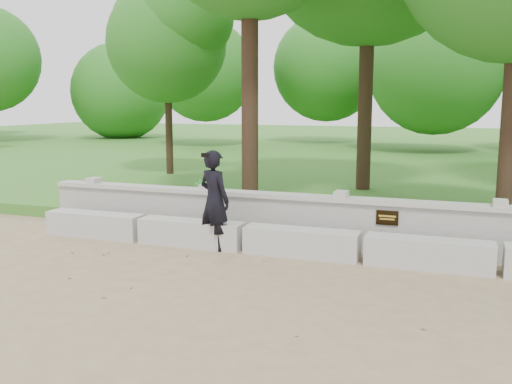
# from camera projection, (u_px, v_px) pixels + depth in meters

# --- Properties ---
(ground) EXTENTS (80.00, 80.00, 0.00)m
(ground) POSITION_uv_depth(u_px,v_px,m) (337.00, 300.00, 7.26)
(ground) COLOR #97815D
(ground) RESTS_ON ground
(lawn) EXTENTS (40.00, 22.00, 0.25)m
(lawn) POSITION_uv_depth(u_px,v_px,m) (420.00, 169.00, 20.23)
(lawn) COLOR #246118
(lawn) RESTS_ON ground
(concrete_bench) EXTENTS (11.90, 0.45, 0.45)m
(concrete_bench) POSITION_uv_depth(u_px,v_px,m) (362.00, 248.00, 8.99)
(concrete_bench) COLOR #BAB7AF
(concrete_bench) RESTS_ON ground
(parapet_wall) EXTENTS (12.50, 0.35, 0.90)m
(parapet_wall) POSITION_uv_depth(u_px,v_px,m) (370.00, 224.00, 9.60)
(parapet_wall) COLOR #AFACA5
(parapet_wall) RESTS_ON ground
(man_main) EXTENTS (0.73, 0.68, 1.71)m
(man_main) POSITION_uv_depth(u_px,v_px,m) (214.00, 200.00, 9.64)
(man_main) COLOR black
(man_main) RESTS_ON ground
(tree_far_left) EXTENTS (3.67, 3.67, 6.14)m
(tree_far_left) POSITION_uv_depth(u_px,v_px,m) (167.00, 34.00, 17.38)
(tree_far_left) COLOR #382619
(tree_far_left) RESTS_ON lawn
(shrub_a) EXTENTS (0.38, 0.38, 0.61)m
(shrub_a) POSITION_uv_depth(u_px,v_px,m) (201.00, 193.00, 12.32)
(shrub_a) COLOR #2D862E
(shrub_a) RESTS_ON lawn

